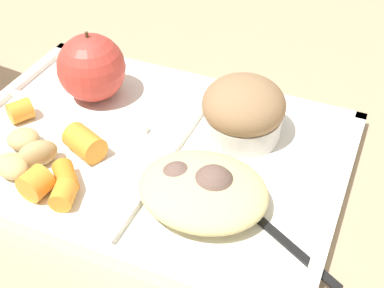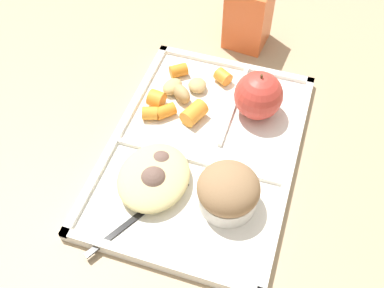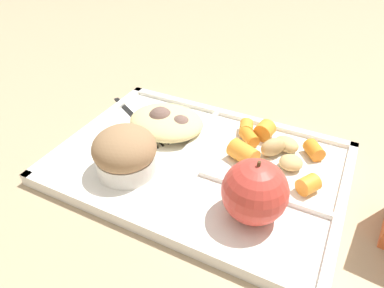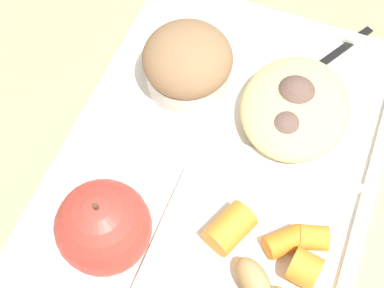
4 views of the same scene
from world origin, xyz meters
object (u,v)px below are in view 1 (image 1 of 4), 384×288
(lunch_tray, at_px, (148,152))
(green_apple, at_px, (91,68))
(plastic_fork, at_px, (252,213))
(bran_muffin, at_px, (243,111))

(lunch_tray, relative_size, green_apple, 4.81)
(plastic_fork, bearing_deg, bran_muffin, 113.54)
(lunch_tray, height_order, green_apple, green_apple)
(green_apple, bearing_deg, plastic_fork, -24.80)
(plastic_fork, bearing_deg, green_apple, 155.20)
(green_apple, height_order, bran_muffin, green_apple)
(plastic_fork, bearing_deg, lunch_tray, 160.88)
(green_apple, relative_size, bran_muffin, 0.96)
(bran_muffin, relative_size, plastic_fork, 0.54)
(green_apple, xyz_separation_m, bran_muffin, (0.17, 0.00, -0.01))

